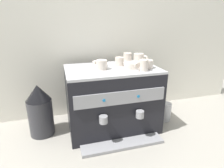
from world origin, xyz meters
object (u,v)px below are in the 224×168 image
object	(u,v)px
ceramic_cup_0	(119,61)
ceramic_cup_3	(127,58)
ceramic_cup_4	(139,58)
ceramic_cup_2	(147,64)
ceramic_cup_5	(101,65)
coffee_grinder	(40,110)
milk_pitcher	(165,112)
ceramic_bowl_0	(131,65)
ceramic_cup_1	(143,65)
ceramic_bowl_1	(99,64)
espresso_machine	(112,99)

from	to	relation	value
ceramic_cup_0	ceramic_cup_3	size ratio (longest dim) A/B	0.92
ceramic_cup_4	ceramic_cup_2	bearing A→B (deg)	-95.97
ceramic_cup_5	coffee_grinder	xyz separation A→B (m)	(-0.45, 0.06, -0.33)
ceramic_cup_0	coffee_grinder	distance (m)	0.69
coffee_grinder	milk_pitcher	bearing A→B (deg)	-4.07
coffee_grinder	milk_pitcher	world-z (taller)	coffee_grinder
ceramic_cup_5	ceramic_bowl_0	world-z (taller)	ceramic_cup_5
ceramic_cup_1	milk_pitcher	bearing A→B (deg)	21.15
ceramic_cup_1	ceramic_bowl_0	bearing A→B (deg)	118.23
ceramic_cup_3	ceramic_cup_5	distance (m)	0.31
ceramic_bowl_1	milk_pitcher	xyz separation A→B (m)	(0.54, -0.11, -0.43)
ceramic_cup_0	milk_pitcher	bearing A→B (deg)	-11.41
ceramic_cup_2	ceramic_cup_3	world-z (taller)	ceramic_cup_3
ceramic_cup_0	milk_pitcher	world-z (taller)	ceramic_cup_0
ceramic_cup_5	ceramic_bowl_1	bearing A→B (deg)	87.07
ceramic_bowl_1	ceramic_cup_1	bearing A→B (deg)	-39.08
ceramic_cup_1	ceramic_cup_3	size ratio (longest dim) A/B	0.97
ceramic_cup_2	ceramic_bowl_1	size ratio (longest dim) A/B	1.12
ceramic_cup_0	ceramic_cup_3	bearing A→B (deg)	43.85
ceramic_cup_5	ceramic_bowl_1	world-z (taller)	ceramic_cup_5
ceramic_cup_3	ceramic_cup_1	bearing A→B (deg)	-88.00
ceramic_bowl_0	milk_pitcher	distance (m)	0.54
ceramic_cup_2	ceramic_cup_1	bearing A→B (deg)	-134.63
espresso_machine	ceramic_cup_0	size ratio (longest dim) A/B	6.92
espresso_machine	ceramic_cup_2	xyz separation A→B (m)	(0.24, -0.07, 0.28)
ceramic_cup_1	ceramic_cup_2	distance (m)	0.08
espresso_machine	ceramic_cup_4	world-z (taller)	ceramic_cup_4
ceramic_cup_2	ceramic_bowl_1	distance (m)	0.36
ceramic_cup_3	milk_pitcher	xyz separation A→B (m)	(0.29, -0.18, -0.45)
ceramic_cup_5	coffee_grinder	world-z (taller)	ceramic_cup_5
espresso_machine	ceramic_cup_4	xyz separation A→B (m)	(0.26, 0.11, 0.28)
espresso_machine	ceramic_cup_0	distance (m)	0.29
ceramic_cup_0	ceramic_bowl_1	distance (m)	0.16
ceramic_cup_2	ceramic_bowl_1	bearing A→B (deg)	154.34
milk_pitcher	ceramic_cup_0	bearing A→B (deg)	168.59
coffee_grinder	milk_pitcher	distance (m)	1.01
ceramic_cup_0	ceramic_cup_3	distance (m)	0.14
ceramic_cup_5	ceramic_bowl_0	size ratio (longest dim) A/B	1.00
ceramic_cup_5	ceramic_bowl_0	xyz separation A→B (m)	(0.22, -0.03, -0.01)
ceramic_bowl_1	coffee_grinder	xyz separation A→B (m)	(-0.46, -0.04, -0.31)
ceramic_cup_4	ceramic_cup_5	bearing A→B (deg)	-160.22
espresso_machine	ceramic_cup_2	distance (m)	0.38
ceramic_cup_3	ceramic_cup_5	xyz separation A→B (m)	(-0.26, -0.16, -0.00)
ceramic_cup_0	ceramic_bowl_1	bearing A→B (deg)	169.73
ceramic_bowl_0	ceramic_cup_5	bearing A→B (deg)	173.06
ceramic_cup_1	ceramic_cup_5	size ratio (longest dim) A/B	0.95
ceramic_cup_4	ceramic_bowl_1	world-z (taller)	ceramic_cup_4
ceramic_cup_4	ceramic_cup_5	size ratio (longest dim) A/B	0.98
ceramic_bowl_1	milk_pitcher	bearing A→B (deg)	-11.09
ceramic_cup_2	ceramic_bowl_0	distance (m)	0.11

